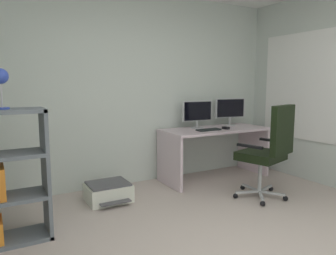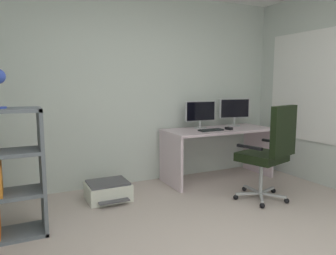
{
  "view_description": "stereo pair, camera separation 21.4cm",
  "coord_description": "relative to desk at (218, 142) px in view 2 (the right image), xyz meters",
  "views": [
    {
      "loc": [
        -1.52,
        -1.51,
        1.36
      ],
      "look_at": [
        0.34,
        1.8,
        0.84
      ],
      "focal_mm": 34.38,
      "sensor_mm": 36.0,
      "label": 1
    },
    {
      "loc": [
        -1.33,
        -1.61,
        1.36
      ],
      "look_at": [
        0.34,
        1.8,
        0.84
      ],
      "focal_mm": 34.38,
      "sensor_mm": 36.0,
      "label": 2
    }
  ],
  "objects": [
    {
      "name": "wall_back",
      "position": [
        -1.27,
        0.43,
        0.74
      ],
      "size": [
        4.74,
        0.1,
        2.56
      ],
      "primitive_type": "cube",
      "color": "silver",
      "rests_on": "ground"
    },
    {
      "name": "office_chair",
      "position": [
        0.02,
        -1.0,
        0.08
      ],
      "size": [
        0.63,
        0.67,
        1.12
      ],
      "color": "#B7BABC",
      "rests_on": "ground"
    },
    {
      "name": "printer",
      "position": [
        -1.63,
        -0.13,
        -0.43
      ],
      "size": [
        0.49,
        0.49,
        0.22
      ],
      "color": "white",
      "rests_on": "ground"
    },
    {
      "name": "window_frame",
      "position": [
        1.09,
        -0.73,
        0.78
      ],
      "size": [
        0.02,
        1.65,
        1.49
      ],
      "primitive_type": "cube",
      "color": "white"
    },
    {
      "name": "window_pane",
      "position": [
        1.1,
        -0.73,
        0.78
      ],
      "size": [
        0.01,
        1.57,
        1.41
      ],
      "primitive_type": "cube",
      "color": "white"
    },
    {
      "name": "monitor_secondary",
      "position": [
        0.39,
        0.14,
        0.43
      ],
      "size": [
        0.49,
        0.18,
        0.41
      ],
      "color": "#B2B5B7",
      "rests_on": "desk"
    },
    {
      "name": "computer_mouse",
      "position": [
        0.08,
        -0.14,
        0.2
      ],
      "size": [
        0.08,
        0.11,
        0.03
      ],
      "primitive_type": "cube",
      "rotation": [
        0.0,
        0.0,
        0.18
      ],
      "color": "black",
      "rests_on": "desk"
    },
    {
      "name": "monitor_main",
      "position": [
        -0.21,
        0.14,
        0.41
      ],
      "size": [
        0.47,
        0.18,
        0.39
      ],
      "color": "#B2B5B7",
      "rests_on": "desk"
    },
    {
      "name": "keyboard",
      "position": [
        -0.2,
        -0.13,
        0.2
      ],
      "size": [
        0.34,
        0.14,
        0.02
      ],
      "primitive_type": "cube",
      "rotation": [
        0.0,
        0.0,
        0.03
      ],
      "color": "black",
      "rests_on": "desk"
    },
    {
      "name": "desk",
      "position": [
        0.0,
        0.0,
        0.0
      ],
      "size": [
        1.53,
        0.66,
        0.73
      ],
      "color": "silver",
      "rests_on": "ground"
    }
  ]
}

